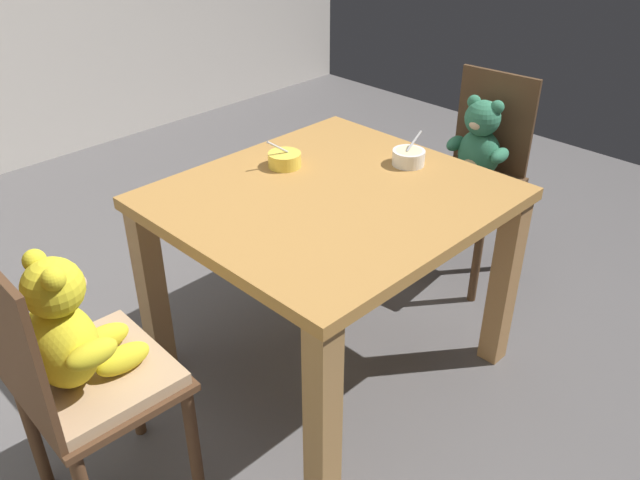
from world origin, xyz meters
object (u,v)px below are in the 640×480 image
Objects in this scene: teddy_chair_near_right at (477,158)px; teddy_chair_near_left at (75,355)px; porridge_bowl_white_near_right at (409,157)px; dining_table at (331,226)px; porridge_bowl_yellow_far_center at (285,159)px.

teddy_chair_near_left reaches higher than teddy_chair_near_right.
teddy_chair_near_left is 7.41× the size of porridge_bowl_white_near_right.
dining_table is at bearing 173.47° from porridge_bowl_white_near_right.
porridge_bowl_white_near_right is 1.00× the size of porridge_bowl_yellow_far_center.
porridge_bowl_yellow_far_center is (0.03, 0.26, 0.15)m from dining_table.
teddy_chair_near_right is 1.81m from teddy_chair_near_left.
teddy_chair_near_right is 7.20× the size of porridge_bowl_white_near_right.
dining_table is at bearing -0.18° from teddy_chair_near_left.
dining_table is 1.13× the size of teddy_chair_near_left.
teddy_chair_near_right reaches higher than porridge_bowl_yellow_far_center.
dining_table is at bearing -97.19° from porridge_bowl_yellow_far_center.
porridge_bowl_white_near_right is at bearing -6.53° from dining_table.
porridge_bowl_yellow_far_center reaches higher than dining_table.
teddy_chair_near_left is at bearing 177.66° from dining_table.
teddy_chair_near_right is at bearing 5.94° from porridge_bowl_white_near_right.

